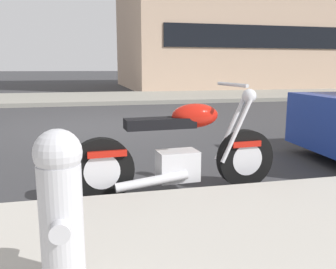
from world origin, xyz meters
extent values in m
plane|color=#333335|center=(0.00, 0.00, 0.00)|extent=(260.00, 260.00, 0.00)
cube|color=silver|center=(0.00, -3.88, 0.00)|extent=(0.12, 2.20, 0.01)
cylinder|color=black|center=(1.34, -4.27, 0.31)|extent=(0.62, 0.15, 0.62)
cylinder|color=silver|center=(1.34, -4.27, 0.31)|extent=(0.35, 0.14, 0.34)
cylinder|color=black|center=(-0.17, -4.37, 0.31)|extent=(0.62, 0.15, 0.62)
cylinder|color=silver|center=(-0.17, -4.37, 0.31)|extent=(0.35, 0.14, 0.34)
cube|color=silver|center=(0.58, -4.32, 0.29)|extent=(0.42, 0.29, 0.30)
cube|color=black|center=(0.40, -4.33, 0.73)|extent=(0.69, 0.26, 0.10)
ellipsoid|color=#B7190F|center=(0.76, -4.31, 0.79)|extent=(0.49, 0.27, 0.24)
cube|color=#B7190F|center=(-0.12, -4.37, 0.48)|extent=(0.37, 0.20, 0.06)
cube|color=#B7190F|center=(1.32, -4.28, 0.48)|extent=(0.33, 0.18, 0.06)
cylinder|color=silver|center=(1.18, -4.21, 0.62)|extent=(0.34, 0.07, 0.65)
cylinder|color=silver|center=(1.19, -4.35, 0.62)|extent=(0.34, 0.07, 0.65)
cylinder|color=silver|center=(1.16, -4.29, 1.09)|extent=(0.08, 0.62, 0.04)
sphere|color=silver|center=(1.36, -4.27, 0.97)|extent=(0.15, 0.15, 0.15)
cylinder|color=silver|center=(0.29, -4.48, 0.20)|extent=(0.71, 0.14, 0.16)
cylinder|color=black|center=(3.35, -2.97, 0.31)|extent=(0.63, 0.25, 0.62)
cylinder|color=#B7B7BC|center=(-0.44, -5.89, 0.46)|extent=(0.22, 0.22, 0.64)
sphere|color=#B7B7BC|center=(-0.44, -5.89, 0.84)|extent=(0.24, 0.24, 0.24)
cylinder|color=#B7B7BC|center=(-0.44, -5.75, 0.49)|extent=(0.10, 0.08, 0.10)
cylinder|color=#B7B7BC|center=(-0.44, -6.03, 0.49)|extent=(0.10, 0.08, 0.10)
cube|color=black|center=(8.97, 9.25, 2.77)|extent=(10.94, 0.06, 1.10)
camera|label=1|loc=(-0.31, -7.69, 1.26)|focal=38.52mm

